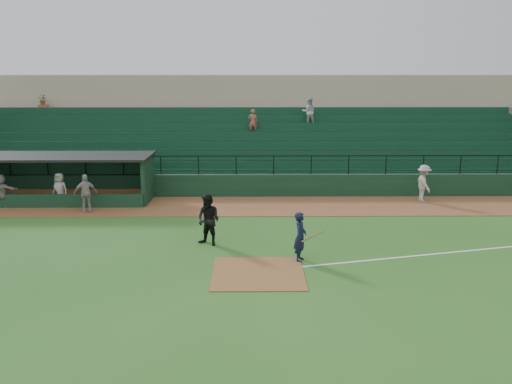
{
  "coord_description": "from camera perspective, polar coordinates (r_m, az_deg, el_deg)",
  "views": [
    {
      "loc": [
        -0.25,
        -17.06,
        6.35
      ],
      "look_at": [
        0.0,
        5.0,
        1.4
      ],
      "focal_mm": 36.46,
      "sensor_mm": 36.0,
      "label": 1
    }
  ],
  "objects": [
    {
      "name": "batter_at_plate",
      "position": [
        18.18,
        4.88,
        -4.91
      ],
      "size": [
        1.08,
        0.73,
        1.76
      ],
      "color": "black",
      "rests_on": "ground"
    },
    {
      "name": "warning_track",
      "position": [
        25.85,
        -0.07,
        -1.54
      ],
      "size": [
        40.0,
        4.0,
        0.03
      ],
      "primitive_type": "cube",
      "color": "brown",
      "rests_on": "ground"
    },
    {
      "name": "ground",
      "position": [
        18.21,
        0.18,
        -7.77
      ],
      "size": [
        90.0,
        90.0,
        0.0
      ],
      "primitive_type": "plane",
      "color": "#295B1D",
      "rests_on": "ground"
    },
    {
      "name": "foul_line",
      "position": [
        21.02,
        22.63,
        -5.93
      ],
      "size": [
        17.49,
        4.44,
        0.01
      ],
      "primitive_type": "cube",
      "rotation": [
        0.0,
        0.0,
        0.24
      ],
      "color": "white",
      "rests_on": "ground"
    },
    {
      "name": "runner",
      "position": [
        27.83,
        17.93,
        0.9
      ],
      "size": [
        0.81,
        1.28,
        1.9
      ],
      "primitive_type": "imported",
      "rotation": [
        0.0,
        0.0,
        1.65
      ],
      "color": "#A19D97",
      "rests_on": "warning_track"
    },
    {
      "name": "dugout_player_c",
      "position": [
        28.23,
        -26.12,
        0.13
      ],
      "size": [
        1.56,
        0.57,
        1.66
      ],
      "primitive_type": "imported",
      "rotation": [
        0.0,
        0.0,
        3.09
      ],
      "color": "gray",
      "rests_on": "warning_track"
    },
    {
      "name": "umpire",
      "position": [
        19.85,
        -5.24,
        -3.08
      ],
      "size": [
        1.21,
        1.14,
        1.98
      ],
      "primitive_type": "imported",
      "rotation": [
        0.0,
        0.0,
        -0.55
      ],
      "color": "black",
      "rests_on": "ground"
    },
    {
      "name": "home_plate_dirt",
      "position": [
        17.27,
        0.23,
        -8.88
      ],
      "size": [
        3.0,
        3.0,
        0.03
      ],
      "primitive_type": "cube",
      "color": "brown",
      "rests_on": "ground"
    },
    {
      "name": "dugout_player_b",
      "position": [
        27.31,
        -20.7,
        0.24
      ],
      "size": [
        0.94,
        0.76,
        1.68
      ],
      "primitive_type": "imported",
      "rotation": [
        0.0,
        0.0,
        -0.3
      ],
      "color": "#A5A09A",
      "rests_on": "warning_track"
    },
    {
      "name": "dugout_player_a",
      "position": [
        25.78,
        -18.21,
        -0.12
      ],
      "size": [
        1.15,
        0.83,
        1.82
      ],
      "primitive_type": "imported",
      "rotation": [
        0.0,
        0.0,
        0.41
      ],
      "color": "#A39D98",
      "rests_on": "warning_track"
    },
    {
      "name": "stadium_structure",
      "position": [
        33.76,
        -0.22,
        5.76
      ],
      "size": [
        38.0,
        13.08,
        6.4
      ],
      "color": "#10311C",
      "rests_on": "ground"
    },
    {
      "name": "dugout",
      "position": [
        28.71,
        -19.97,
        1.81
      ],
      "size": [
        8.9,
        3.2,
        2.42
      ],
      "color": "#10311C",
      "rests_on": "ground"
    }
  ]
}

